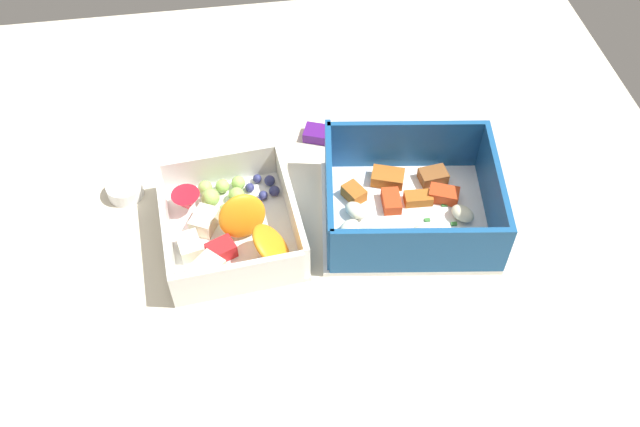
{
  "coord_description": "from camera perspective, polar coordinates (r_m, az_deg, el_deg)",
  "views": [
    {
      "loc": [
        -7.78,
        -45.58,
        58.42
      ],
      "look_at": [
        -1.11,
        -1.21,
        4.0
      ],
      "focal_mm": 38.7,
      "sensor_mm": 36.0,
      "label": 1
    }
  ],
  "objects": [
    {
      "name": "table_surface",
      "position": [
        0.74,
        0.71,
        -0.67
      ],
      "size": [
        80.0,
        80.0,
        2.0
      ],
      "primitive_type": "cube",
      "color": "beige",
      "rests_on": "ground"
    },
    {
      "name": "pasta_container",
      "position": [
        0.72,
        7.19,
        0.86
      ],
      "size": [
        19.6,
        17.2,
        6.86
      ],
      "rotation": [
        0.0,
        0.0,
        -0.14
      ],
      "color": "white",
      "rests_on": "table_surface"
    },
    {
      "name": "fruit_bowl",
      "position": [
        0.71,
        -7.47,
        -0.91
      ],
      "size": [
        14.56,
        16.24,
        5.77
      ],
      "rotation": [
        0.0,
        0.0,
        0.09
      ],
      "color": "white",
      "rests_on": "table_surface"
    },
    {
      "name": "candy_bar",
      "position": [
        0.8,
        1.18,
        6.4
      ],
      "size": [
        7.4,
        4.74,
        1.2
      ],
      "primitive_type": "cube",
      "rotation": [
        0.0,
        0.0,
        -0.37
      ],
      "color": "#51197A",
      "rests_on": "table_surface"
    },
    {
      "name": "paper_cup_liner",
      "position": [
        0.77,
        -15.83,
        1.91
      ],
      "size": [
        3.81,
        3.81,
        1.6
      ],
      "primitive_type": "cylinder",
      "color": "white",
      "rests_on": "table_surface"
    }
  ]
}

